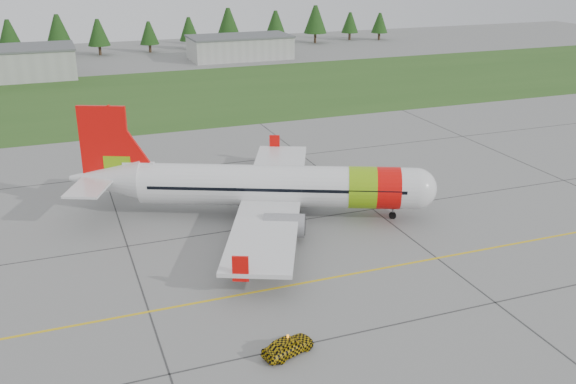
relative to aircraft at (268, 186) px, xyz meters
name	(u,v)px	position (x,y,z in m)	size (l,w,h in m)	color
ground	(379,328)	(0.65, -22.21, -3.21)	(320.00, 320.00, 0.00)	gray
aircraft	(268,186)	(0.00, 0.00, 0.00)	(34.79, 33.02, 11.12)	silver
follow_me_car	(288,330)	(-6.52, -22.79, -1.34)	(1.50, 1.27, 3.73)	gold
grass_strip	(166,96)	(0.65, 59.79, -3.19)	(320.00, 50.00, 0.03)	#30561E
taxi_guideline	(333,278)	(0.65, -14.21, -3.20)	(120.00, 0.25, 0.02)	gold
hangar_east	(240,48)	(25.65, 95.79, -0.61)	(24.00, 12.00, 5.20)	#A8A8A3
treeline	(124,33)	(0.65, 115.79, 1.79)	(160.00, 8.00, 10.00)	#1C3F14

